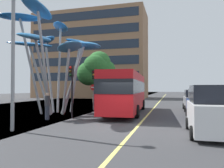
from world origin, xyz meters
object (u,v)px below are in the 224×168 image
at_px(leaf_sculpture, 53,41).
at_px(traffic_light_island_mid, 109,83).
at_px(street_lamp, 18,40).
at_px(pedestrian, 47,106).
at_px(car_parked_near, 210,112).
at_px(traffic_light_kerb_far, 94,82).
at_px(red_bus, 126,90).
at_px(no_entry_sign, 93,93).
at_px(car_parked_far, 195,101).
at_px(traffic_light_kerb_near, 71,80).
at_px(car_parked_mid, 202,105).

distance_m(leaf_sculpture, traffic_light_island_mid, 9.81).
bearing_deg(street_lamp, traffic_light_island_mid, 89.39).
bearing_deg(pedestrian, traffic_light_island_mid, 85.65).
distance_m(traffic_light_island_mid, car_parked_near, 17.16).
xyz_separation_m(traffic_light_kerb_far, car_parked_near, (8.50, -8.04, -1.67)).
distance_m(red_bus, leaf_sculpture, 7.55).
height_order(red_bus, pedestrian, red_bus).
xyz_separation_m(leaf_sculpture, no_entry_sign, (2.22, 4.03, -4.46)).
relative_size(red_bus, pedestrian, 6.09).
distance_m(car_parked_near, car_parked_far, 11.49).
bearing_deg(street_lamp, traffic_light_kerb_far, 86.52).
distance_m(traffic_light_island_mid, no_entry_sign, 4.94).
relative_size(traffic_light_kerb_near, traffic_light_kerb_far, 0.99).
distance_m(traffic_light_island_mid, pedestrian, 12.35).
relative_size(traffic_light_kerb_far, car_parked_mid, 0.99).
bearing_deg(traffic_light_kerb_far, street_lamp, -93.48).
bearing_deg(car_parked_far, red_bus, -147.27).
distance_m(traffic_light_island_mid, street_lamp, 16.21).
xyz_separation_m(traffic_light_island_mid, car_parked_far, (9.40, -3.09, -1.80)).
xyz_separation_m(traffic_light_kerb_far, no_entry_sign, (-0.69, 1.71, -1.05)).
bearing_deg(car_parked_mid, street_lamp, -142.38).
xyz_separation_m(traffic_light_island_mid, pedestrian, (-0.93, -12.18, -1.81)).
xyz_separation_m(leaf_sculpture, car_parked_near, (11.41, -5.72, -5.09)).
bearing_deg(traffic_light_kerb_far, traffic_light_kerb_near, -90.44).
relative_size(traffic_light_kerb_near, pedestrian, 2.03).
height_order(red_bus, traffic_light_kerb_near, traffic_light_kerb_near).
height_order(red_bus, street_lamp, street_lamp).
xyz_separation_m(traffic_light_kerb_far, pedestrian, (-1.34, -5.65, -1.80)).
bearing_deg(car_parked_near, car_parked_mid, 85.90).
relative_size(traffic_light_island_mid, pedestrian, 2.06).
height_order(traffic_light_kerb_far, no_entry_sign, traffic_light_kerb_far).
bearing_deg(traffic_light_kerb_near, leaf_sculpture, 141.10).
bearing_deg(traffic_light_kerb_near, car_parked_far, 41.83).
xyz_separation_m(red_bus, no_entry_sign, (-3.75, 2.09, -0.26)).
xyz_separation_m(traffic_light_kerb_near, car_parked_far, (9.03, 8.08, -1.77)).
bearing_deg(pedestrian, leaf_sculpture, 115.25).
distance_m(street_lamp, pedestrian, 5.40).
bearing_deg(traffic_light_island_mid, no_entry_sign, -93.35).
relative_size(traffic_light_kerb_far, street_lamp, 0.53).
bearing_deg(pedestrian, street_lamp, -79.12).
bearing_deg(traffic_light_island_mid, red_bus, -63.35).
xyz_separation_m(red_bus, car_parked_far, (5.94, 3.82, -1.01)).
height_order(car_parked_far, pedestrian, car_parked_far).
relative_size(red_bus, traffic_light_island_mid, 2.96).
relative_size(street_lamp, pedestrian, 3.87).
height_order(traffic_light_kerb_near, pedestrian, traffic_light_kerb_near).
distance_m(car_parked_mid, no_entry_sign, 10.42).
bearing_deg(leaf_sculpture, traffic_light_kerb_far, 38.60).
bearing_deg(traffic_light_kerb_near, car_parked_near, -21.74).
distance_m(traffic_light_kerb_near, traffic_light_island_mid, 11.17).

